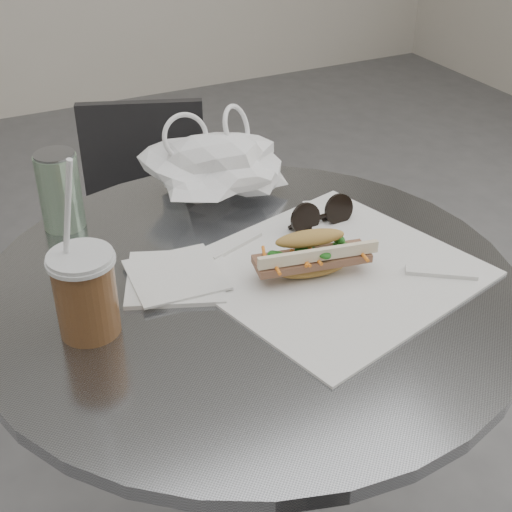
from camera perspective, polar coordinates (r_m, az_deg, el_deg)
name	(u,v)px	position (r m, az deg, el deg)	size (l,w,h in m)	color
cafe_table	(251,420)	(1.18, -0.39, -13.00)	(0.76, 0.76, 0.74)	slate
chair_far	(151,274)	(1.79, -8.43, -1.41)	(0.40, 0.42, 0.72)	#313133
sandwich_paper	(333,270)	(1.02, 6.18, -1.12)	(0.36, 0.34, 0.00)	white
banh_mi	(311,255)	(0.99, 4.42, 0.10)	(0.21, 0.11, 0.07)	tan
iced_coffee	(85,292)	(0.90, -13.50, -2.82)	(0.08, 0.08, 0.24)	brown
sunglasses	(321,216)	(1.12, 5.25, 3.21)	(0.11, 0.03, 0.05)	black
plastic_bag	(217,169)	(1.19, -3.11, 6.93)	(0.22, 0.17, 0.11)	white
napkin_stack	(176,277)	(1.01, -6.44, -1.65)	(0.18, 0.18, 0.01)	white
drink_can	(60,191)	(1.14, -15.43, 5.06)	(0.07, 0.07, 0.12)	#508955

